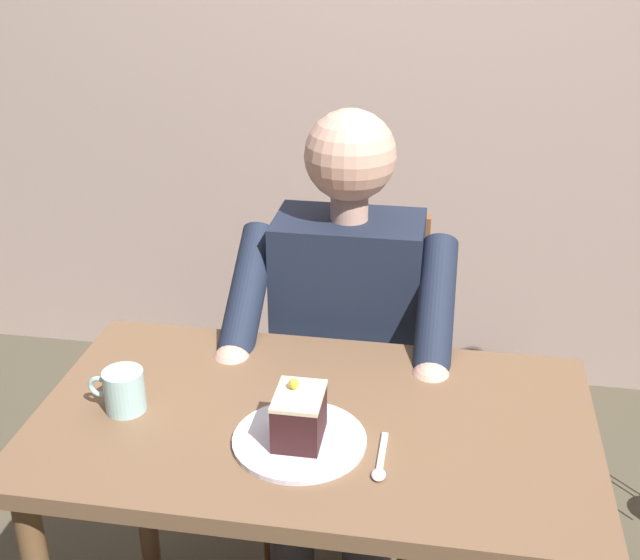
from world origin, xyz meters
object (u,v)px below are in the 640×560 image
coffee_cup (123,390)px  dining_table (313,457)px  chair (351,366)px  seated_person (343,350)px  dessert_spoon (380,464)px  cake_slice (299,416)px

coffee_cup → dining_table: bearing=-174.4°
chair → coffee_cup: chair is taller
dining_table → chair: chair is taller
seated_person → dining_table: bearing=90.0°
coffee_cup → dessert_spoon: size_ratio=0.81×
dining_table → seated_person: size_ratio=0.89×
chair → dessert_spoon: chair is taller
seated_person → coffee_cup: size_ratio=10.63×
seated_person → chair: bearing=-90.0°
chair → dessert_spoon: 0.78m
seated_person → dessert_spoon: size_ratio=8.57×
dining_table → chair: (0.00, -0.60, -0.14)m
chair → dining_table: bearing=90.0°
dining_table → coffee_cup: bearing=5.6°
dining_table → seated_person: bearing=-90.0°
cake_slice → seated_person: bearing=-91.2°
dessert_spoon → seated_person: bearing=-75.3°
cake_slice → coffee_cup: cake_slice is taller
chair → seated_person: size_ratio=0.73×
chair → coffee_cup: size_ratio=7.79×
chair → cake_slice: size_ratio=7.71×
cake_slice → coffee_cup: (0.36, -0.05, -0.01)m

